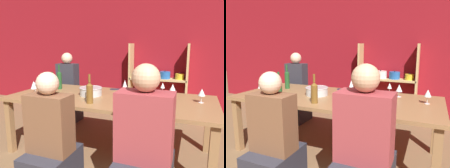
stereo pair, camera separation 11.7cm
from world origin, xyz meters
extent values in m
cube|color=maroon|center=(0.00, 3.83, 1.35)|extent=(8.80, 0.06, 2.70)
cube|color=tan|center=(-0.34, 3.63, 0.71)|extent=(0.04, 0.30, 1.42)
cube|color=tan|center=(0.75, 3.63, 0.71)|extent=(0.04, 0.30, 1.42)
cube|color=tan|center=(0.20, 3.63, 0.02)|extent=(1.10, 0.30, 0.04)
cylinder|color=gold|center=(0.07, 3.63, 0.08)|extent=(0.16, 0.16, 0.09)
sphere|color=black|center=(0.07, 3.63, 0.14)|extent=(0.02, 0.02, 0.02)
cylinder|color=#E0561E|center=(0.34, 3.63, 0.10)|extent=(0.25, 0.25, 0.12)
sphere|color=black|center=(0.34, 3.63, 0.17)|extent=(0.02, 0.02, 0.02)
cylinder|color=#338447|center=(0.62, 3.63, 0.09)|extent=(0.20, 0.20, 0.11)
sphere|color=black|center=(0.62, 3.63, 0.16)|extent=(0.02, 0.02, 0.02)
cube|color=tan|center=(0.20, 3.63, 0.73)|extent=(1.10, 0.30, 0.04)
cylinder|color=black|center=(-0.21, 3.63, 0.80)|extent=(0.18, 0.18, 0.10)
sphere|color=black|center=(-0.21, 3.63, 0.86)|extent=(0.02, 0.02, 0.02)
cylinder|color=silver|center=(0.07, 3.63, 0.82)|extent=(0.25, 0.25, 0.14)
sphere|color=black|center=(0.07, 3.63, 0.90)|extent=(0.02, 0.02, 0.02)
cylinder|color=#235BAD|center=(0.34, 3.63, 0.82)|extent=(0.20, 0.20, 0.14)
sphere|color=black|center=(0.34, 3.63, 0.90)|extent=(0.02, 0.02, 0.02)
cylinder|color=gold|center=(0.62, 3.63, 0.80)|extent=(0.16, 0.16, 0.11)
sphere|color=black|center=(0.62, 3.63, 0.87)|extent=(0.02, 0.02, 0.02)
cube|color=olive|center=(-0.12, 1.85, 0.73)|extent=(2.58, 1.10, 0.04)
cube|color=olive|center=(-1.33, 1.38, 0.36)|extent=(0.08, 0.08, 0.71)
cube|color=olive|center=(1.09, 1.38, 0.36)|extent=(0.08, 0.08, 0.71)
cube|color=olive|center=(-1.33, 2.32, 0.36)|extent=(0.08, 0.08, 0.71)
cube|color=olive|center=(1.09, 2.32, 0.36)|extent=(0.08, 0.08, 0.71)
cylinder|color=#B7BABC|center=(-0.38, 1.85, 0.80)|extent=(0.29, 0.29, 0.10)
torus|color=#B7BABC|center=(-0.38, 1.85, 0.85)|extent=(0.30, 0.30, 0.01)
cylinder|color=brown|center=(-0.22, 1.49, 0.85)|extent=(0.08, 0.08, 0.21)
cone|color=brown|center=(-0.22, 1.49, 0.97)|extent=(0.08, 0.08, 0.03)
cylinder|color=brown|center=(-0.22, 1.49, 1.04)|extent=(0.03, 0.03, 0.09)
cylinder|color=#1E4C23|center=(-1.00, 2.05, 0.87)|extent=(0.07, 0.07, 0.24)
cone|color=#1E4C23|center=(-1.00, 2.05, 1.00)|extent=(0.07, 0.07, 0.03)
cylinder|color=#1E4C23|center=(-1.00, 2.05, 1.07)|extent=(0.03, 0.03, 0.09)
cylinder|color=#1E4C23|center=(-0.77, 1.57, 0.85)|extent=(0.08, 0.08, 0.19)
cone|color=#1E4C23|center=(-0.77, 1.57, 0.96)|extent=(0.08, 0.08, 0.03)
cylinder|color=#1E4C23|center=(-0.77, 1.57, 1.03)|extent=(0.03, 0.03, 0.09)
cylinder|color=white|center=(0.63, 2.17, 0.75)|extent=(0.07, 0.07, 0.00)
cylinder|color=white|center=(0.63, 2.17, 0.79)|extent=(0.01, 0.01, 0.07)
cone|color=white|center=(0.63, 2.17, 0.87)|extent=(0.08, 0.08, 0.09)
cylinder|color=white|center=(0.97, 1.97, 0.75)|extent=(0.06, 0.06, 0.00)
cylinder|color=white|center=(0.97, 1.97, 0.79)|extent=(0.01, 0.01, 0.08)
cone|color=white|center=(0.97, 1.97, 0.87)|extent=(0.08, 0.08, 0.08)
cylinder|color=beige|center=(0.97, 1.97, 0.85)|extent=(0.04, 0.04, 0.03)
cylinder|color=white|center=(0.48, 1.63, 0.75)|extent=(0.06, 0.06, 0.00)
cylinder|color=white|center=(0.48, 1.63, 0.79)|extent=(0.01, 0.01, 0.08)
cone|color=white|center=(0.48, 1.63, 0.88)|extent=(0.07, 0.07, 0.08)
cylinder|color=beige|center=(0.48, 1.63, 0.86)|extent=(0.04, 0.04, 0.03)
cylinder|color=white|center=(-1.06, 1.56, 0.75)|extent=(0.06, 0.06, 0.00)
cylinder|color=white|center=(-1.06, 1.56, 0.80)|extent=(0.01, 0.01, 0.09)
cone|color=white|center=(-1.06, 1.56, 0.89)|extent=(0.08, 0.08, 0.10)
cylinder|color=maroon|center=(-1.06, 1.56, 0.87)|extent=(0.04, 0.04, 0.04)
cylinder|color=white|center=(-1.16, 1.70, 0.75)|extent=(0.06, 0.06, 0.00)
cylinder|color=white|center=(-1.16, 1.70, 0.79)|extent=(0.01, 0.01, 0.07)
cone|color=white|center=(-1.16, 1.70, 0.86)|extent=(0.07, 0.07, 0.08)
cylinder|color=white|center=(0.00, 2.12, 0.75)|extent=(0.06, 0.06, 0.00)
cylinder|color=white|center=(0.00, 2.12, 0.80)|extent=(0.01, 0.01, 0.08)
cone|color=white|center=(0.00, 2.12, 0.89)|extent=(0.06, 0.06, 0.09)
cylinder|color=maroon|center=(0.00, 2.12, 0.86)|extent=(0.03, 0.03, 0.04)
cylinder|color=white|center=(0.48, 2.35, 0.75)|extent=(0.06, 0.06, 0.00)
cylinder|color=white|center=(0.48, 2.35, 0.78)|extent=(0.01, 0.01, 0.06)
cone|color=white|center=(0.48, 2.35, 0.85)|extent=(0.06, 0.06, 0.08)
cylinder|color=maroon|center=(0.48, 2.35, 0.83)|extent=(0.03, 0.03, 0.03)
cube|color=#1E2338|center=(-0.20, 2.30, 0.76)|extent=(0.16, 0.12, 0.01)
cube|color=brown|center=(-0.36, 0.93, 0.68)|extent=(0.42, 0.23, 0.56)
sphere|color=beige|center=(-0.36, 0.93, 1.07)|extent=(0.21, 0.21, 0.21)
cube|color=#2D2D38|center=(-1.25, 2.66, 0.24)|extent=(0.36, 0.45, 0.49)
cube|color=#2D2D38|center=(-1.25, 2.66, 0.78)|extent=(0.36, 0.20, 0.58)
sphere|color=beige|center=(-1.25, 2.66, 1.17)|extent=(0.19, 0.19, 0.19)
cube|color=#99383D|center=(0.54, 0.95, 0.77)|extent=(0.44, 0.24, 0.57)
sphere|color=tan|center=(0.54, 0.95, 1.17)|extent=(0.22, 0.22, 0.22)
camera|label=1|loc=(0.88, -0.67, 1.42)|focal=35.00mm
camera|label=2|loc=(0.99, -0.63, 1.42)|focal=35.00mm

